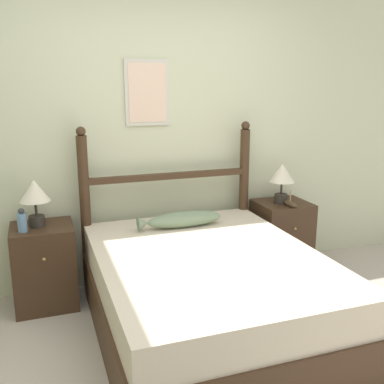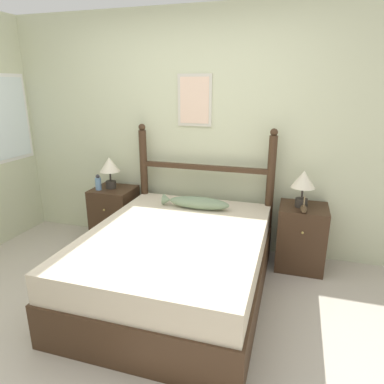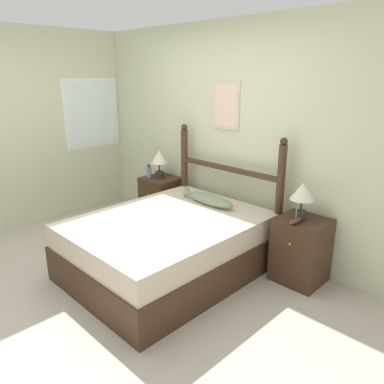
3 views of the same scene
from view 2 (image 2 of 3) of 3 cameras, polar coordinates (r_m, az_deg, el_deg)
ground_plane at (r=2.81m, az=-11.27°, el=-22.46°), size 16.00×16.00×0.00m
wall_back at (r=3.80m, az=-0.07°, el=9.73°), size 6.40×0.08×2.55m
bed at (r=3.07m, az=-2.66°, el=-11.75°), size 1.49×1.92×0.59m
headboard at (r=3.71m, az=1.97°, el=0.93°), size 1.49×0.08×1.38m
nightstand_left at (r=4.13m, az=-12.72°, el=-3.75°), size 0.46×0.45×0.65m
nightstand_right at (r=3.64m, az=17.71°, el=-7.15°), size 0.46×0.45×0.65m
table_lamp_left at (r=3.98m, az=-13.56°, el=4.09°), size 0.23×0.23×0.36m
table_lamp_right at (r=3.43m, az=18.06°, el=1.59°), size 0.23×0.23×0.36m
bottle at (r=3.99m, az=-15.36°, el=1.46°), size 0.07×0.07×0.18m
model_boat at (r=3.38m, az=18.09°, el=-2.67°), size 0.06×0.20×0.15m
fish_pillow at (r=3.44m, az=0.72°, el=-1.79°), size 0.69×0.15×0.13m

